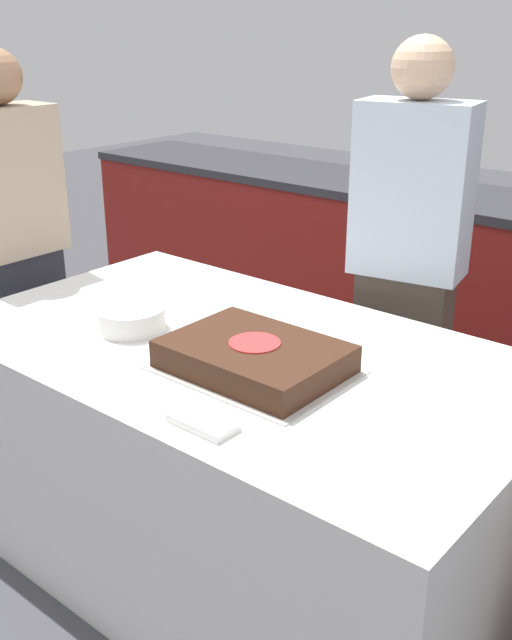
{
  "coord_description": "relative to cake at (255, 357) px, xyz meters",
  "views": [
    {
      "loc": [
        1.31,
        -1.49,
        1.64
      ],
      "look_at": [
        0.07,
        0.0,
        0.86
      ],
      "focal_mm": 42.0,
      "sensor_mm": 36.0,
      "label": 1
    }
  ],
  "objects": [
    {
      "name": "ground_plane",
      "position": [
        -0.14,
        0.09,
        -0.79
      ],
      "size": [
        14.0,
        14.0,
        0.0
      ],
      "primitive_type": "plane",
      "color": "#424247"
    },
    {
      "name": "back_counter",
      "position": [
        -0.14,
        1.67,
        -0.33
      ],
      "size": [
        4.4,
        0.58,
        0.92
      ],
      "color": "maroon",
      "rests_on": "ground_plane"
    },
    {
      "name": "dining_table",
      "position": [
        -0.14,
        0.09,
        -0.42
      ],
      "size": [
        1.76,
        1.01,
        0.76
      ],
      "color": "silver",
      "rests_on": "ground_plane"
    },
    {
      "name": "cake",
      "position": [
        0.0,
        0.0,
        0.0
      ],
      "size": [
        0.5,
        0.38,
        0.08
      ],
      "color": "#B7B2AD",
      "rests_on": "dining_table"
    },
    {
      "name": "plate_stack",
      "position": [
        -0.47,
        -0.02,
        -0.0
      ],
      "size": [
        0.21,
        0.21,
        0.07
      ],
      "color": "white",
      "rests_on": "dining_table"
    },
    {
      "name": "side_plate_near_cake",
      "position": [
        0.06,
        0.3,
        -0.04
      ],
      "size": [
        0.17,
        0.17,
        0.0
      ],
      "color": "white",
      "rests_on": "dining_table"
    },
    {
      "name": "utensil_pile",
      "position": [
        0.1,
        -0.31,
        -0.03
      ],
      "size": [
        0.17,
        0.08,
        0.02
      ],
      "color": "white",
      "rests_on": "dining_table"
    },
    {
      "name": "person_cutting_cake",
      "position": [
        0.0,
        0.82,
        0.03
      ],
      "size": [
        0.41,
        0.27,
        1.6
      ],
      "rotation": [
        0.0,
        0.0,
        -2.95
      ],
      "color": "#4C4238",
      "rests_on": "ground_plane"
    },
    {
      "name": "person_seated_left",
      "position": [
        -1.25,
        0.09,
        0.01
      ],
      "size": [
        0.2,
        0.37,
        1.55
      ],
      "rotation": [
        0.0,
        0.0,
        1.57
      ],
      "color": "#282833",
      "rests_on": "ground_plane"
    }
  ]
}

